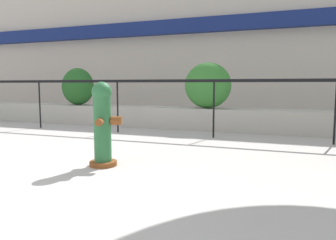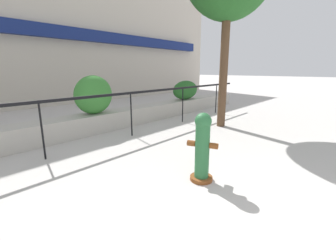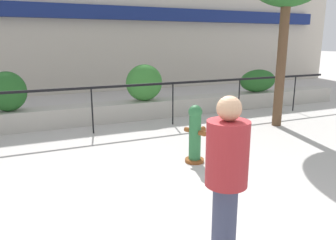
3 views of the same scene
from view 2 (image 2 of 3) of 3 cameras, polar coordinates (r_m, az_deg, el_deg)
planter_wall_low at (r=5.96m, az=-32.51°, el=-3.41°), size 18.00×0.70×0.50m
fence_railing_segment at (r=4.78m, az=-29.93°, el=2.78°), size 15.00×0.05×1.15m
hedge_bush_2 at (r=6.48m, az=-18.38°, el=6.09°), size 1.08×0.70×1.05m
hedge_bush_3 at (r=9.24m, az=4.46°, el=7.60°), size 1.41×0.57×0.76m
fire_hydrant at (r=3.49m, az=8.73°, el=-6.70°), size 0.48×0.47×1.08m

